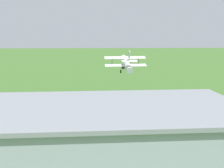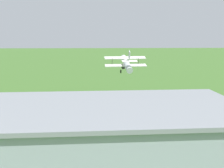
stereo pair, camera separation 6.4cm
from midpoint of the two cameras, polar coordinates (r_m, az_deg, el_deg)
The scene contains 7 objects.
ground_plane at distance 59.34m, azimuth -4.38°, elevation -3.01°, with size 400.00×400.00×0.00m, color #3D6628.
hangar at distance 30.34m, azimuth -6.55°, elevation -9.24°, with size 31.82×16.58×5.80m.
biplane at distance 58.06m, azimuth 2.47°, elevation 3.66°, with size 7.68×7.97×4.29m.
car_green at distance 45.47m, azimuth 12.37°, elevation -5.83°, with size 2.45×4.18×1.71m.
person_beside_truck at distance 48.52m, azimuth -9.55°, elevation -4.90°, with size 0.45×0.45×1.59m.
person_crossing_taxiway at distance 48.45m, azimuth 4.19°, elevation -4.69°, with size 0.40×0.40×1.78m.
person_walking_on_apron at distance 48.42m, azimuth -12.59°, elevation -5.05°, with size 0.49×0.49×1.56m.
Camera 1 is at (-1.74, 58.00, 12.42)m, focal length 51.90 mm.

